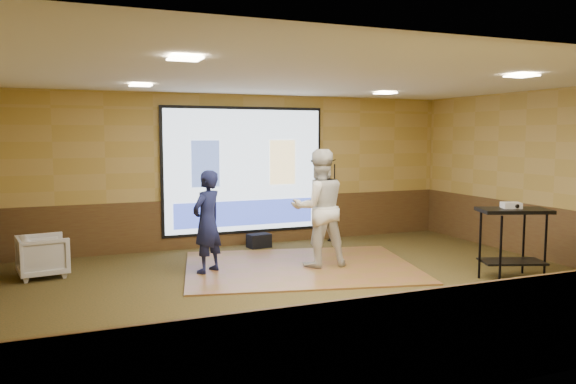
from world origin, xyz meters
name	(u,v)px	position (x,y,z in m)	size (l,w,h in m)	color
ground	(318,287)	(0.00, 0.00, 0.00)	(9.00, 9.00, 0.00)	#2A3116
room_shell	(319,143)	(0.00, 0.00, 2.09)	(9.04, 7.04, 3.02)	tan
wainscot_back	(244,221)	(0.00, 3.48, 0.47)	(9.00, 0.04, 0.95)	#492B18
wainscot_front	(488,334)	(0.00, -3.48, 0.47)	(9.00, 0.04, 0.95)	#492B18
wainscot_right	(551,235)	(4.48, 0.00, 0.47)	(0.04, 7.00, 0.95)	#492B18
projector_screen	(245,172)	(0.00, 3.44, 1.47)	(3.32, 0.06, 2.52)	black
downlight_nw	(141,85)	(-2.20, 1.80, 2.97)	(0.32, 0.32, 0.02)	#FFE5BF
downlight_ne	(385,93)	(2.20, 1.80, 2.97)	(0.32, 0.32, 0.02)	#FFE5BF
downlight_sw	(185,58)	(-2.20, -1.50, 2.97)	(0.32, 0.32, 0.02)	#FFE5BF
downlight_se	(522,76)	(2.20, -1.50, 2.97)	(0.32, 0.32, 0.02)	#FFE5BF
dance_floor	(300,267)	(0.25, 1.22, 0.01)	(3.76, 2.86, 0.03)	brown
player_left	(207,222)	(-1.28, 1.40, 0.84)	(0.59, 0.39, 1.63)	#151A43
player_right	(319,208)	(0.55, 1.13, 1.00)	(0.95, 0.74, 1.95)	silver
av_table	(513,228)	(2.96, -0.68, 0.79)	(1.04, 0.54, 1.09)	black
projector	(511,205)	(2.96, -0.62, 1.13)	(0.27, 0.22, 0.09)	silver
mic_stand	(332,217)	(1.80, 3.16, 0.49)	(0.68, 0.28, 1.73)	black
banquet_chair	(43,256)	(-3.70, 2.18, 0.33)	(0.70, 0.72, 0.66)	gray
duffel_bag	(259,241)	(0.17, 3.08, 0.13)	(0.43, 0.29, 0.27)	black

